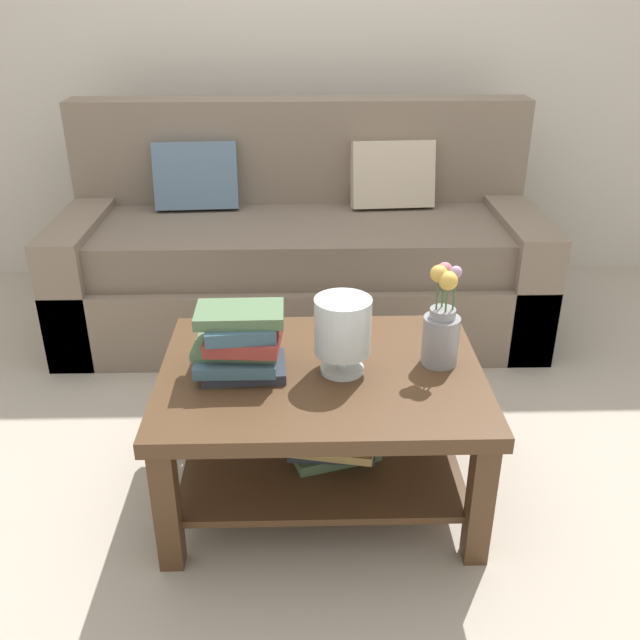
% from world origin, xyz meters
% --- Properties ---
extents(ground_plane, '(10.00, 10.00, 0.00)m').
position_xyz_m(ground_plane, '(0.00, 0.00, 0.00)').
color(ground_plane, '#ADA393').
extents(back_wall, '(6.40, 0.12, 2.70)m').
position_xyz_m(back_wall, '(0.00, 1.65, 1.35)').
color(back_wall, beige).
rests_on(back_wall, ground).
extents(couch, '(2.25, 0.90, 1.06)m').
position_xyz_m(couch, '(-0.04, 0.90, 0.36)').
color(couch, '#7A6B5B').
rests_on(couch, ground).
extents(coffee_table, '(1.02, 0.76, 0.47)m').
position_xyz_m(coffee_table, '(0.03, -0.43, 0.34)').
color(coffee_table, '#4C331E').
rests_on(coffee_table, ground).
extents(book_stack_main, '(0.29, 0.23, 0.22)m').
position_xyz_m(book_stack_main, '(-0.22, -0.43, 0.58)').
color(book_stack_main, '#2D333D').
rests_on(book_stack_main, coffee_table).
extents(glass_hurricane_vase, '(0.18, 0.18, 0.25)m').
position_xyz_m(glass_hurricane_vase, '(0.09, -0.44, 0.62)').
color(glass_hurricane_vase, silver).
rests_on(glass_hurricane_vase, coffee_table).
extents(flower_pitcher, '(0.12, 0.12, 0.34)m').
position_xyz_m(flower_pitcher, '(0.40, -0.39, 0.60)').
color(flower_pitcher, gray).
rests_on(flower_pitcher, coffee_table).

